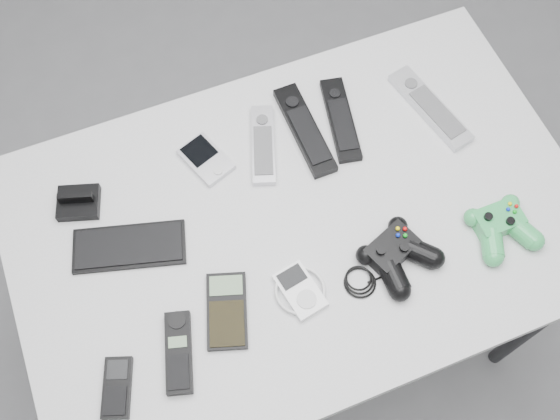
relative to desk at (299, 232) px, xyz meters
name	(u,v)px	position (x,y,z in m)	size (l,w,h in m)	color
floor	(269,331)	(-0.08, 0.01, -0.72)	(3.50, 3.50, 0.00)	slate
desk	(299,232)	(0.00, 0.00, 0.00)	(1.18, 0.76, 0.79)	#ABABAE
pda_keyboard	(129,246)	(-0.34, 0.07, 0.08)	(0.23, 0.10, 0.01)	black
dock_bracket	(77,200)	(-0.41, 0.20, 0.09)	(0.08, 0.07, 0.05)	black
pda	(206,159)	(-0.13, 0.20, 0.08)	(0.07, 0.11, 0.02)	#B6B5BD
remote_silver_a	(263,144)	(-0.01, 0.19, 0.08)	(0.05, 0.19, 0.02)	#B6B5BD
remote_black_a	(305,129)	(0.09, 0.19, 0.08)	(0.05, 0.24, 0.02)	black
remote_black_b	(341,119)	(0.17, 0.19, 0.08)	(0.05, 0.21, 0.02)	black
remote_silver_b	(430,107)	(0.37, 0.14, 0.08)	(0.05, 0.23, 0.02)	#B7B8BE
mobile_phone	(117,388)	(-0.44, -0.19, 0.08)	(0.05, 0.11, 0.02)	black
cordless_handset	(179,352)	(-0.32, -0.17, 0.08)	(0.05, 0.15, 0.02)	black
calculator	(227,311)	(-0.21, -0.13, 0.08)	(0.08, 0.15, 0.02)	black
mp3_player	(300,290)	(-0.06, -0.14, 0.08)	(0.10, 0.11, 0.02)	silver
controller_black	(397,254)	(0.14, -0.15, 0.09)	(0.24, 0.15, 0.05)	black
controller_green	(502,225)	(0.37, -0.17, 0.09)	(0.13, 0.14, 0.05)	#217B3C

